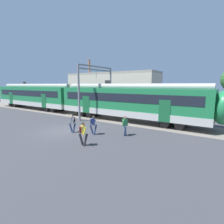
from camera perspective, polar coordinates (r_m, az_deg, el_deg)
The scene contains 9 objects.
ground_plane at distance 16.78m, azimuth -15.15°, elevation -5.92°, with size 160.00×160.00×0.00m, color #38383D.
track_bed at distance 27.74m, azimuth -15.52°, elevation -0.09°, with size 80.00×4.40×0.01m, color slate.
commuter_train at distance 25.65m, azimuth -12.13°, elevation 4.38°, with size 38.05×3.07×4.73m.
pedestrian_grey at distance 15.78m, azimuth -12.76°, elevation -3.07°, with size 0.68×0.50×1.67m.
pedestrian_navy at distance 14.85m, azimuth -6.23°, elevation -3.65°, with size 0.67×0.51×1.67m.
pedestrian_yellow at distance 12.27m, azimuth -9.49°, elevation -6.42°, with size 0.67×0.52×1.67m.
pedestrian_green at distance 14.50m, azimuth 4.28°, elevation -3.92°, with size 0.56×0.66×1.67m.
catenary_gantry at distance 22.82m, azimuth -5.11°, elevation 9.17°, with size 0.24×6.64×6.53m.
background_building at distance 33.57m, azimuth -0.33°, elevation 7.25°, with size 18.09×5.00×9.20m.
Camera 1 is at (12.38, -10.50, 4.23)m, focal length 28.00 mm.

